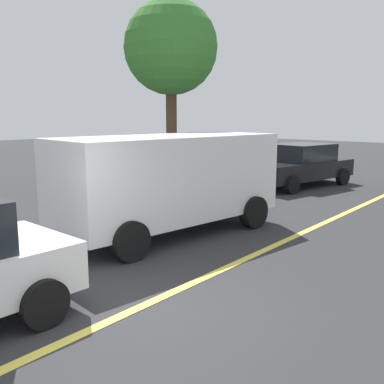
# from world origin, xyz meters

# --- Properties ---
(ground_plane) EXTENTS (80.00, 80.00, 0.00)m
(ground_plane) POSITION_xyz_m (0.00, 0.00, 0.00)
(ground_plane) COLOR #2D2D30
(lane_marking_centre) EXTENTS (28.00, 0.16, 0.01)m
(lane_marking_centre) POSITION_xyz_m (3.00, 0.00, 0.01)
(lane_marking_centre) COLOR #E0D14C
(white_van) EXTENTS (5.41, 2.79, 2.20)m
(white_van) POSITION_xyz_m (3.48, 2.34, 1.27)
(white_van) COLOR white
(white_van) RESTS_ON ground_plane
(car_black_approaching) EXTENTS (4.78, 2.78, 1.57)m
(car_black_approaching) POSITION_xyz_m (11.51, 3.13, 0.80)
(car_black_approaching) COLOR black
(car_black_approaching) RESTS_ON ground_plane
(tree_left_verge) EXTENTS (3.04, 3.04, 6.31)m
(tree_left_verge) POSITION_xyz_m (7.26, 5.71, 4.75)
(tree_left_verge) COLOR #513823
(tree_left_verge) RESTS_ON ground_plane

